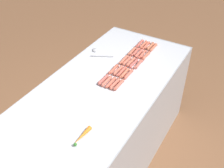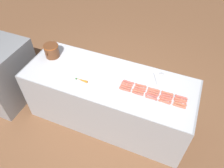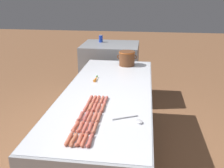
{
  "view_description": "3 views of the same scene",
  "coord_description": "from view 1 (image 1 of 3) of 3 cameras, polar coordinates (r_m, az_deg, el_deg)",
  "views": [
    {
      "loc": [
        -0.96,
        1.24,
        2.29
      ],
      "look_at": [
        -0.13,
        -0.17,
        1.01
      ],
      "focal_mm": 43.69,
      "sensor_mm": 36.0,
      "label": 1
    },
    {
      "loc": [
        -1.91,
        -0.84,
        2.97
      ],
      "look_at": [
        -0.08,
        -0.09,
        0.9
      ],
      "focal_mm": 34.42,
      "sensor_mm": 36.0,
      "label": 2
    },
    {
      "loc": [
        0.37,
        -2.48,
        1.89
      ],
      "look_at": [
        0.05,
        -0.04,
        0.99
      ],
      "focal_mm": 41.41,
      "sensor_mm": 36.0,
      "label": 3
    }
  ],
  "objects": [
    {
      "name": "carrot",
      "position": [
        1.83,
        -6.31,
        -10.76
      ],
      "size": [
        0.04,
        0.18,
        0.03
      ],
      "color": "orange",
      "rests_on": "griddle_counter"
    },
    {
      "name": "hot_dog_14",
      "position": [
        2.25,
        -0.25,
        0.33
      ],
      "size": [
        0.03,
        0.16,
        0.03
      ],
      "color": "#CA604B",
      "rests_on": "griddle_counter"
    },
    {
      "name": "hot_dog_0",
      "position": [
        2.75,
        8.67,
        7.6
      ],
      "size": [
        0.03,
        0.16,
        0.03
      ],
      "color": "#C96347",
      "rests_on": "griddle_counter"
    },
    {
      "name": "hot_dog_21",
      "position": [
        2.66,
        4.18,
        6.86
      ],
      "size": [
        0.03,
        0.16,
        0.03
      ],
      "color": "#C1644C",
      "rests_on": "griddle_counter"
    },
    {
      "name": "hot_dog_6",
      "position": [
        2.62,
        6.33,
        6.18
      ],
      "size": [
        0.04,
        0.16,
        0.03
      ],
      "color": "#CB5F4A",
      "rests_on": "griddle_counter"
    },
    {
      "name": "hot_dog_16",
      "position": [
        2.65,
        4.93,
        6.69
      ],
      "size": [
        0.04,
        0.16,
        0.03
      ],
      "color": "#C0594B",
      "rests_on": "griddle_counter"
    },
    {
      "name": "hot_dog_24",
      "position": [
        2.28,
        -1.84,
        0.97
      ],
      "size": [
        0.03,
        0.16,
        0.03
      ],
      "color": "#C05C51",
      "rests_on": "griddle_counter"
    },
    {
      "name": "hot_dog_19",
      "position": [
        2.26,
        -1.12,
        0.63
      ],
      "size": [
        0.03,
        0.16,
        0.03
      ],
      "color": "#C66450",
      "rests_on": "griddle_counter"
    },
    {
      "name": "hot_dog_5",
      "position": [
        2.76,
        8.03,
        7.85
      ],
      "size": [
        0.04,
        0.16,
        0.03
      ],
      "color": "#C36848",
      "rests_on": "griddle_counter"
    },
    {
      "name": "hot_dog_18",
      "position": [
        2.39,
        1.24,
        2.89
      ],
      "size": [
        0.03,
        0.16,
        0.03
      ],
      "color": "#C7634E",
      "rests_on": "griddle_counter"
    },
    {
      "name": "hot_dog_9",
      "position": [
        2.23,
        0.55,
        0.06
      ],
      "size": [
        0.03,
        0.16,
        0.03
      ],
      "color": "#C6614D",
      "rests_on": "griddle_counter"
    },
    {
      "name": "hot_dog_10",
      "position": [
        2.77,
        7.17,
        8.0
      ],
      "size": [
        0.04,
        0.16,
        0.03
      ],
      "color": "#CE6048",
      "rests_on": "griddle_counter"
    },
    {
      "name": "serving_spoon",
      "position": [
        2.66,
        -3.1,
        6.72
      ],
      "size": [
        0.26,
        0.16,
        0.02
      ],
      "color": "#B7B7BC",
      "rests_on": "griddle_counter"
    },
    {
      "name": "hot_dog_15",
      "position": [
        2.78,
        6.59,
        8.21
      ],
      "size": [
        0.03,
        0.16,
        0.03
      ],
      "color": "#CC634A",
      "rests_on": "griddle_counter"
    },
    {
      "name": "hot_dog_17",
      "position": [
        2.51,
        3.13,
        4.88
      ],
      "size": [
        0.03,
        0.16,
        0.03
      ],
      "color": "#C9634D",
      "rests_on": "griddle_counter"
    },
    {
      "name": "hot_dog_11",
      "position": [
        2.63,
        5.6,
        6.4
      ],
      "size": [
        0.03,
        0.16,
        0.03
      ],
      "color": "#CD5F4D",
      "rests_on": "griddle_counter"
    },
    {
      "name": "hot_dog_22",
      "position": [
        2.53,
        2.44,
        5.09
      ],
      "size": [
        0.03,
        0.16,
        0.03
      ],
      "color": "#C7664E",
      "rests_on": "griddle_counter"
    },
    {
      "name": "hot_dog_13",
      "position": [
        2.37,
        1.99,
        2.65
      ],
      "size": [
        0.03,
        0.16,
        0.03
      ],
      "color": "#C65A4A",
      "rests_on": "griddle_counter"
    },
    {
      "name": "griddle_counter",
      "position": [
        2.42,
        -4.83,
        -11.61
      ],
      "size": [
        0.91,
        2.43,
        0.9
      ],
      "color": "#9EA0A5",
      "rests_on": "ground_plane"
    },
    {
      "name": "hot_dog_3",
      "position": [
        2.34,
        3.47,
        2.09
      ],
      "size": [
        0.03,
        0.16,
        0.03
      ],
      "color": "#C35B4A",
      "rests_on": "griddle_counter"
    },
    {
      "name": "hot_dog_1",
      "position": [
        2.61,
        7.13,
        5.94
      ],
      "size": [
        0.03,
        0.16,
        0.03
      ],
      "color": "#CC6149",
      "rests_on": "griddle_counter"
    },
    {
      "name": "hot_dog_20",
      "position": [
        2.8,
        5.8,
        8.43
      ],
      "size": [
        0.03,
        0.16,
        0.03
      ],
      "color": "#C5594C",
      "rests_on": "griddle_counter"
    },
    {
      "name": "hot_dog_2",
      "position": [
        2.48,
        5.52,
        4.15
      ],
      "size": [
        0.04,
        0.16,
        0.03
      ],
      "color": "#BF5E4F",
      "rests_on": "griddle_counter"
    },
    {
      "name": "hot_dog_7",
      "position": [
        2.48,
        4.53,
        4.32
      ],
      "size": [
        0.04,
        0.16,
        0.03
      ],
      "color": "#BF5950",
      "rests_on": "griddle_counter"
    },
    {
      "name": "hot_dog_23",
      "position": [
        2.4,
        0.31,
        3.11
      ],
      "size": [
        0.03,
        0.16,
        0.03
      ],
      "color": "#C75E48",
      "rests_on": "griddle_counter"
    },
    {
      "name": "hot_dog_12",
      "position": [
        2.5,
        3.91,
        4.63
      ],
      "size": [
        0.03,
        0.16,
        0.03
      ],
      "color": "#C5614B",
      "rests_on": "griddle_counter"
    },
    {
      "name": "hot_dog_4",
      "position": [
        2.22,
        1.4,
        -0.18
      ],
      "size": [
        0.03,
        0.16,
        0.03
      ],
      "color": "#C15E4B",
      "rests_on": "griddle_counter"
    },
    {
      "name": "hot_dog_8",
      "position": [
        2.35,
        2.61,
        2.28
      ],
      "size": [
        0.03,
        0.16,
        0.03
      ],
      "color": "#C8674C",
      "rests_on": "griddle_counter"
    }
  ]
}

